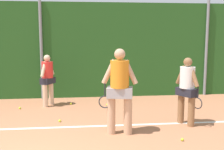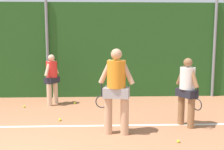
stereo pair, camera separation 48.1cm
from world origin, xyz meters
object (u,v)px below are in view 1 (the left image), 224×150
Objects in this scene: player_foreground_near at (120,87)px; tennis_ball_5 at (182,139)px; player_backcourt_far at (48,77)px; tennis_ball_9 at (60,121)px; tennis_ball_8 at (20,108)px; tennis_ball_4 at (107,105)px; player_midcourt at (187,88)px; tennis_ball_12 at (71,104)px.

player_foreground_near reaches higher than tennis_ball_5.
player_backcourt_far reaches higher than tennis_ball_9.
tennis_ball_5 is 1.00× the size of tennis_ball_8.
player_backcourt_far is 2.03m from tennis_ball_4.
player_midcourt is at bearing 65.77° from tennis_ball_5.
tennis_ball_12 is at bearing 167.63° from tennis_ball_4.
tennis_ball_5 is at bearing -67.23° from tennis_ball_4.
tennis_ball_8 is (-4.40, 1.92, -0.89)m from player_midcourt.
player_backcourt_far is at bearing 105.54° from tennis_ball_9.
player_midcourt is at bearing -23.59° from tennis_ball_8.
tennis_ball_5 is at bearing -30.71° from tennis_ball_9.
tennis_ball_5 is at bearing -53.95° from tennis_ball_12.
tennis_ball_8 is (-3.93, 2.96, 0.00)m from tennis_ball_5.
tennis_ball_4 is 1.16m from tennis_ball_12.
tennis_ball_5 is (-0.47, -1.04, -0.89)m from player_midcourt.
tennis_ball_12 is at bearing 14.23° from tennis_ball_8.
tennis_ball_12 is (-1.13, 0.25, 0.00)m from tennis_ball_4.
player_backcourt_far reaches higher than tennis_ball_4.
tennis_ball_4 is (1.83, -0.20, -0.86)m from player_backcourt_far.
tennis_ball_12 is (0.21, 1.77, 0.00)m from tennis_ball_9.
tennis_ball_4 is 3.35m from tennis_ball_5.
player_midcourt is 25.12× the size of tennis_ball_12.
player_midcourt is 25.12× the size of tennis_ball_4.
player_midcourt is 25.12× the size of tennis_ball_8.
player_foreground_near is 2.72m from tennis_ball_4.
tennis_ball_12 is at bearing 126.05° from tennis_ball_5.
player_backcourt_far is at bearing -150.80° from player_midcourt.
tennis_ball_4 and tennis_ball_12 have the same top height.
player_foreground_near is 1.15× the size of player_midcourt.
player_midcourt is at bearing -93.63° from player_backcourt_far.
tennis_ball_4 is 2.03m from tennis_ball_9.
tennis_ball_9 and tennis_ball_12 have the same top height.
player_backcourt_far is (-3.59, 2.25, -0.03)m from player_midcourt.
player_backcourt_far is 24.15× the size of tennis_ball_12.
tennis_ball_5 is 1.00× the size of tennis_ball_9.
player_midcourt is at bearing -49.27° from tennis_ball_4.
tennis_ball_9 is at bearing 149.29° from tennis_ball_5.
player_foreground_near is 2.00m from tennis_ball_9.
tennis_ball_9 is (0.48, -1.72, -0.86)m from player_backcourt_far.
tennis_ball_8 is (-0.80, -0.33, -0.86)m from player_backcourt_far.
player_midcourt is 1.45m from tennis_ball_5.
tennis_ball_8 is 1.89m from tennis_ball_9.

